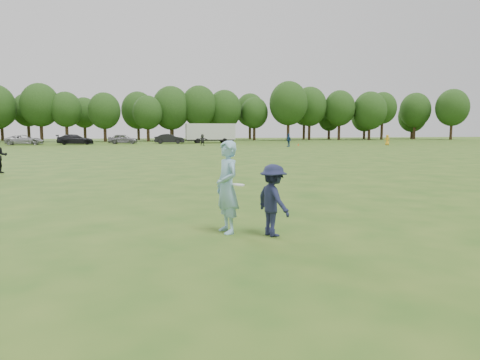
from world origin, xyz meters
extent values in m
plane|color=#274F16|center=(0.00, 0.00, 0.00)|extent=(200.00, 200.00, 0.00)
imported|color=#84B5CC|center=(-0.51, 0.24, 1.04)|extent=(0.66, 0.85, 2.08)
imported|color=#1B203D|center=(0.42, -0.25, 0.79)|extent=(0.87, 1.15, 1.58)
imported|color=navy|center=(16.23, 44.68, 0.85)|extent=(0.68, 1.08, 1.71)
imported|color=gold|center=(31.72, 46.39, 0.76)|extent=(0.85, 0.67, 1.51)
imported|color=#2A2A2A|center=(5.56, 50.20, 0.81)|extent=(1.53, 0.59, 1.62)
imported|color=#A7A6AB|center=(-19.44, 59.06, 0.73)|extent=(5.43, 2.87, 1.45)
imported|color=black|center=(-12.41, 58.72, 0.76)|extent=(5.49, 2.83, 1.52)
imported|color=slate|center=(-5.58, 60.17, 0.76)|extent=(4.62, 2.20, 1.53)
imported|color=black|center=(1.54, 59.25, 0.77)|extent=(4.80, 2.08, 1.54)
cone|color=#E13D0B|center=(18.81, 47.94, 0.15)|extent=(0.28, 0.28, 0.30)
cylinder|color=white|center=(-0.30, 0.04, 1.11)|extent=(0.33, 0.33, 0.05)
cube|color=silver|center=(8.36, 61.48, 1.90)|extent=(8.00, 2.50, 2.60)
cube|color=black|center=(8.36, 61.48, 0.50)|extent=(7.60, 2.30, 0.25)
cylinder|color=black|center=(6.16, 60.23, 0.40)|extent=(0.80, 0.25, 0.80)
cylinder|color=black|center=(6.16, 62.73, 0.40)|extent=(0.80, 0.25, 0.80)
cylinder|color=black|center=(10.56, 60.23, 0.40)|extent=(0.80, 0.25, 0.80)
cylinder|color=black|center=(10.56, 62.73, 0.40)|extent=(0.80, 0.25, 0.80)
cube|color=#333333|center=(3.96, 61.48, 0.55)|extent=(1.20, 0.15, 0.12)
cylinder|color=#332114|center=(-20.22, 73.48, 1.86)|extent=(0.56, 0.56, 3.71)
ellipsoid|color=#1D3712|center=(-20.22, 73.48, 6.55)|extent=(6.68, 6.68, 7.68)
cylinder|color=#332114|center=(-15.90, 73.09, 1.73)|extent=(0.56, 0.56, 3.46)
ellipsoid|color=#1D3712|center=(-15.90, 73.09, 5.79)|extent=(5.49, 5.49, 6.31)
cylinder|color=#332114|center=(-9.32, 72.95, 1.57)|extent=(0.56, 0.56, 3.14)
ellipsoid|color=#1D3712|center=(-9.32, 72.95, 5.60)|extent=(5.78, 5.78, 6.64)
cylinder|color=#332114|center=(-1.61, 72.69, 1.51)|extent=(0.56, 0.56, 3.01)
ellipsoid|color=#1D3712|center=(-1.61, 72.69, 5.34)|extent=(5.46, 5.46, 6.28)
cylinder|color=#332114|center=(2.83, 75.07, 1.61)|extent=(0.56, 0.56, 3.23)
ellipsoid|color=#1D3712|center=(2.83, 75.07, 6.32)|extent=(7.29, 7.29, 8.38)
cylinder|color=#332114|center=(8.24, 74.97, 1.88)|extent=(0.56, 0.56, 3.77)
ellipsoid|color=#1D3712|center=(8.24, 74.97, 6.72)|extent=(6.95, 6.95, 8.00)
cylinder|color=#332114|center=(13.38, 75.56, 1.66)|extent=(0.56, 0.56, 3.33)
ellipsoid|color=#1D3712|center=(13.38, 75.56, 6.18)|extent=(6.71, 6.71, 7.71)
cylinder|color=#332114|center=(19.58, 75.81, 1.61)|extent=(0.56, 0.56, 3.22)
ellipsoid|color=#1D3712|center=(19.58, 75.81, 5.57)|extent=(5.54, 5.54, 6.37)
cylinder|color=#332114|center=(25.83, 72.87, 2.08)|extent=(0.56, 0.56, 4.15)
ellipsoid|color=#1D3712|center=(25.83, 72.87, 7.38)|extent=(7.59, 7.59, 8.73)
cylinder|color=#332114|center=(31.73, 76.39, 1.97)|extent=(0.56, 0.56, 3.95)
ellipsoid|color=#1D3712|center=(31.73, 76.39, 6.99)|extent=(7.16, 7.16, 8.24)
cylinder|color=#332114|center=(37.86, 75.01, 1.95)|extent=(0.56, 0.56, 3.90)
ellipsoid|color=#1D3712|center=(37.86, 75.01, 6.66)|extent=(6.49, 6.49, 7.46)
cylinder|color=#332114|center=(44.17, 73.78, 1.58)|extent=(0.56, 0.56, 3.16)
ellipsoid|color=#1D3712|center=(44.17, 73.78, 6.13)|extent=(6.99, 6.99, 8.04)
cylinder|color=#332114|center=(48.56, 76.19, 2.15)|extent=(0.56, 0.56, 4.29)
ellipsoid|color=#1D3712|center=(48.56, 76.19, 6.85)|extent=(6.02, 6.02, 6.93)
cylinder|color=#332114|center=(57.70, 77.76, 1.84)|extent=(0.56, 0.56, 3.68)
ellipsoid|color=#1D3712|center=(57.70, 77.76, 6.56)|extent=(6.78, 6.78, 7.80)
cylinder|color=#332114|center=(62.77, 72.10, 1.98)|extent=(0.56, 0.56, 3.96)
ellipsoid|color=#1D3712|center=(62.77, 72.10, 6.91)|extent=(6.93, 6.93, 7.96)
cylinder|color=#332114|center=(-29.72, 83.93, 1.81)|extent=(0.56, 0.56, 3.62)
ellipsoid|color=#1D3712|center=(-29.72, 83.93, 6.09)|extent=(5.80, 5.80, 6.67)
cylinder|color=#332114|center=(-24.24, 81.39, 1.80)|extent=(0.56, 0.56, 3.61)
ellipsoid|color=#1D3712|center=(-24.24, 81.39, 5.98)|extent=(5.58, 5.58, 6.42)
cylinder|color=#332114|center=(-13.94, 81.92, 1.65)|extent=(0.56, 0.56, 3.29)
ellipsoid|color=#1D3712|center=(-13.94, 81.92, 5.55)|extent=(5.30, 5.30, 6.09)
cylinder|color=#332114|center=(-3.49, 83.39, 1.64)|extent=(0.56, 0.56, 3.28)
ellipsoid|color=#1D3712|center=(-3.49, 83.39, 6.16)|extent=(6.78, 6.78, 7.79)
cylinder|color=#332114|center=(3.45, 81.85, 1.56)|extent=(0.56, 0.56, 3.11)
ellipsoid|color=#1D3712|center=(3.45, 81.85, 5.38)|extent=(5.34, 5.34, 6.14)
cylinder|color=#332114|center=(12.88, 83.26, 1.75)|extent=(0.56, 0.56, 3.50)
ellipsoid|color=#1D3712|center=(12.88, 83.26, 5.55)|extent=(4.82, 4.82, 5.54)
cylinder|color=#332114|center=(20.66, 83.86, 1.90)|extent=(0.56, 0.56, 3.80)
ellipsoid|color=#1D3712|center=(20.66, 83.86, 6.49)|extent=(6.34, 6.34, 7.29)
cylinder|color=#332114|center=(32.72, 82.11, 1.92)|extent=(0.56, 0.56, 3.84)
ellipsoid|color=#1D3712|center=(32.72, 82.11, 6.01)|extent=(5.09, 5.09, 5.86)
cylinder|color=#332114|center=(38.25, 80.94, 1.29)|extent=(0.56, 0.56, 2.58)
ellipsoid|color=#1D3712|center=(38.25, 80.94, 4.64)|extent=(4.86, 4.86, 5.59)
cylinder|color=#332114|center=(47.73, 82.38, 1.31)|extent=(0.56, 0.56, 2.62)
ellipsoid|color=#1D3712|center=(47.73, 82.38, 5.22)|extent=(6.11, 6.11, 7.02)
cylinder|color=#332114|center=(59.29, 81.05, 1.27)|extent=(0.56, 0.56, 2.54)
ellipsoid|color=#1D3712|center=(59.29, 81.05, 5.29)|extent=(6.47, 6.47, 7.44)
camera|label=1|loc=(-2.29, -9.08, 2.34)|focal=32.00mm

